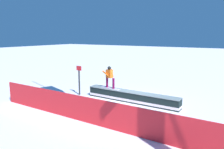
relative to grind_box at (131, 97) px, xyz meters
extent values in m
plane|color=white|center=(0.00, 0.00, -0.29)|extent=(120.00, 120.00, 0.00)
cube|color=black|center=(0.00, 0.00, 0.01)|extent=(5.94, 0.72, 0.61)
cube|color=white|center=(0.00, 0.00, -0.14)|extent=(5.95, 0.73, 0.15)
cube|color=gray|center=(0.00, 0.00, 0.33)|extent=(5.94, 0.78, 0.04)
cube|color=silver|center=(1.55, -0.03, 0.36)|extent=(1.49, 0.51, 0.01)
cylinder|color=maroon|center=(1.81, -0.08, 0.70)|extent=(0.16, 0.16, 0.66)
cylinder|color=maroon|center=(1.28, 0.01, 0.70)|extent=(0.16, 0.16, 0.66)
cube|color=orange|center=(1.62, -0.05, 1.28)|extent=(0.43, 0.30, 0.51)
sphere|color=black|center=(1.62, -0.05, 1.65)|extent=(0.22, 0.22, 0.22)
cylinder|color=orange|center=(1.83, 0.09, 1.31)|extent=(0.53, 0.18, 0.34)
cylinder|color=orange|center=(1.50, -0.19, 1.31)|extent=(0.22, 0.12, 0.56)
cube|color=red|center=(0.00, 3.99, 0.32)|extent=(12.45, 0.32, 1.22)
cylinder|color=#262628|center=(3.71, 0.44, 0.54)|extent=(0.10, 0.10, 1.67)
cube|color=red|center=(3.71, 0.44, 1.53)|extent=(0.40, 0.04, 0.30)
camera|label=1|loc=(-5.95, 11.67, 3.74)|focal=35.87mm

